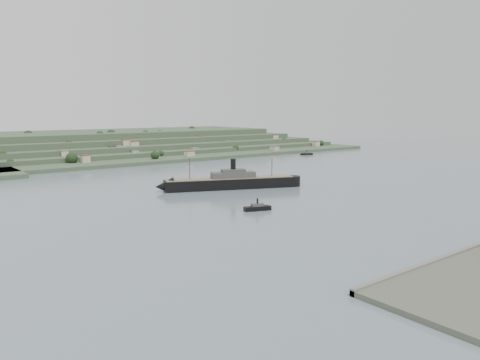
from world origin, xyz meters
TOP-DOWN VIEW (x-y plane):
  - ground at (0.00, 0.00)m, footprint 1400.00×1400.00m
  - far_peninsula at (27.91, 393.10)m, footprint 760.00×309.00m
  - steamship at (-16.60, 49.30)m, footprint 111.83×54.35m
  - tugboat at (-48.93, -26.77)m, footprint 17.55×9.47m
  - ferry_east at (234.18, 207.15)m, footprint 17.98×9.75m

SIDE VIEW (x-z plane):
  - ground at x=0.00m, z-range 0.00..0.00m
  - ferry_east at x=234.18m, z-range -1.68..4.82m
  - tugboat at x=-48.93m, z-range -1.96..5.68m
  - steamship at x=-16.60m, z-range -8.88..19.27m
  - far_peninsula at x=27.91m, z-range -3.12..26.88m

